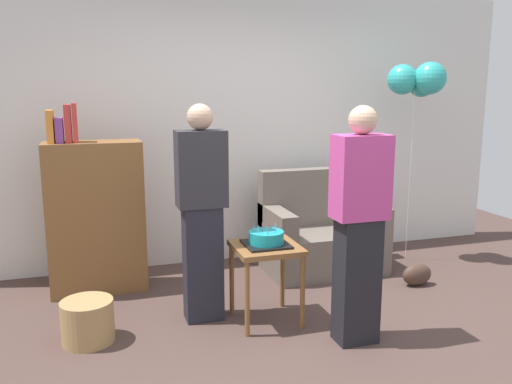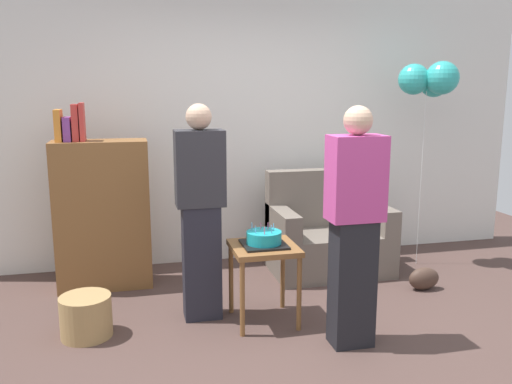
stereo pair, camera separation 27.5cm
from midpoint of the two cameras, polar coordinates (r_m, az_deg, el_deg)
The scene contains 11 objects.
ground_plane at distance 3.81m, azimuth 4.02°, elevation -16.05°, with size 8.00×8.00×0.00m, color #4C3833.
wall_back at distance 5.36m, azimuth -3.87°, elevation 6.94°, with size 6.00×0.10×2.70m, color silver.
couch at distance 5.17m, azimuth 5.46°, elevation -4.63°, with size 1.10×0.70×0.96m.
bookshelf at distance 4.77m, azimuth -18.52°, elevation -2.39°, with size 0.80×0.36×1.62m.
side_table at distance 3.96m, azimuth -0.91°, elevation -7.03°, with size 0.48×0.48×0.60m.
birthday_cake at distance 3.92m, azimuth -0.92°, elevation -5.07°, with size 0.32×0.32×0.17m.
person_blowing_candles at distance 3.95m, azimuth -7.84°, elevation -2.22°, with size 0.36×0.22×1.63m.
person_holding_cake at distance 3.60m, azimuth 8.89°, elevation -3.57°, with size 0.36×0.22×1.63m.
wicker_basket at distance 3.99m, azimuth -19.64°, elevation -13.01°, with size 0.36×0.36×0.30m, color #A88451.
handbag at distance 4.96m, azimuth 15.43°, elevation -8.59°, with size 0.28×0.14×0.20m, color #473328.
balloon_bunch at distance 5.40m, azimuth 15.72°, elevation 11.55°, with size 0.52×0.43×1.99m.
Camera 1 is at (-1.39, -3.11, 1.73)m, focal length 37.12 mm.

